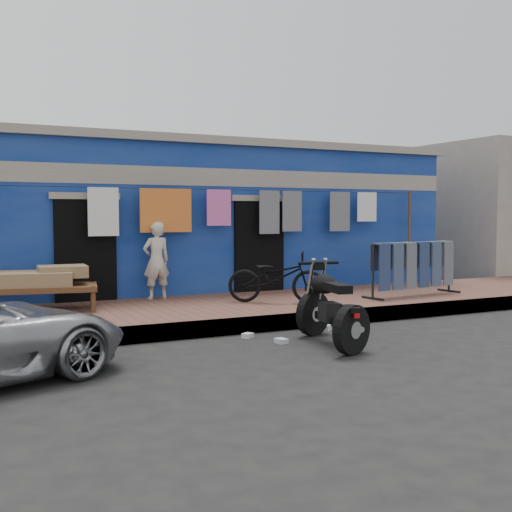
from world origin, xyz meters
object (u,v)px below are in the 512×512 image
(bicycle, at_px, (276,272))
(motorcycle, at_px, (331,304))
(seated_person, at_px, (156,261))
(charpoy, at_px, (35,290))
(jeans_rack, at_px, (413,268))

(bicycle, xyz_separation_m, motorcycle, (-0.48, -2.51, -0.24))
(seated_person, xyz_separation_m, charpoy, (-2.23, -0.56, -0.37))
(seated_person, relative_size, charpoy, 0.64)
(motorcycle, bearing_deg, bicycle, 89.76)
(seated_person, distance_m, charpoy, 2.33)
(seated_person, bearing_deg, jeans_rack, 154.22)
(bicycle, relative_size, jeans_rack, 0.76)
(seated_person, relative_size, bicycle, 0.83)
(jeans_rack, bearing_deg, seated_person, 159.84)
(charpoy, height_order, jeans_rack, jeans_rack)
(seated_person, distance_m, jeans_rack, 4.92)
(bicycle, bearing_deg, seated_person, 83.66)
(motorcycle, height_order, jeans_rack, jeans_rack)
(charpoy, bearing_deg, motorcycle, -43.81)
(seated_person, distance_m, bicycle, 2.27)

